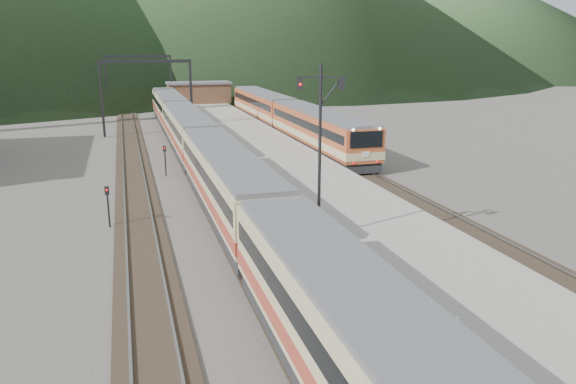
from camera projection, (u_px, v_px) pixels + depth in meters
name	position (u px, v px, depth m)	size (l,w,h in m)	color
track_main	(193.00, 160.00, 47.60)	(2.60, 200.00, 0.23)	black
track_far	(132.00, 163.00, 46.25)	(2.60, 200.00, 0.23)	black
track_second	(321.00, 152.00, 50.72)	(2.60, 200.00, 0.23)	black
platform	(263.00, 155.00, 47.15)	(8.00, 100.00, 1.00)	gray
gantry_near	(146.00, 83.00, 59.34)	(9.55, 0.25, 8.00)	black
gantry_far	(139.00, 72.00, 82.53)	(9.55, 0.25, 8.00)	black
station_shed	(199.00, 92.00, 83.74)	(9.40, 4.40, 3.10)	brown
hill_c	(410.00, 5.00, 228.76)	(160.00, 160.00, 50.00)	#253F1F
main_train	(203.00, 151.00, 41.06)	(2.87, 78.70, 3.50)	tan
second_train	(286.00, 115.00, 60.71)	(3.10, 42.22, 3.79)	#A74A27
signal_mast	(320.00, 135.00, 24.56)	(2.13, 0.75, 7.82)	black
short_signal_b	(165.00, 156.00, 41.78)	(0.25, 0.20, 2.27)	black
short_signal_c	(108.00, 201.00, 29.93)	(0.23, 0.18, 2.27)	black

